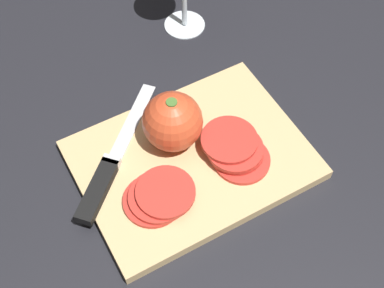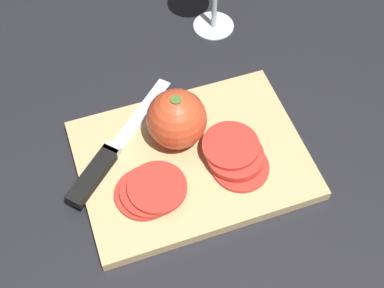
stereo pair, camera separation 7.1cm
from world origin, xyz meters
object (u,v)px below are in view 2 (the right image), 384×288
object	(u,v)px
whole_tomato	(177,119)
knife	(102,164)
tomato_slice_stack_near	(151,191)
tomato_slice_stack_far	(236,156)

from	to	relation	value
whole_tomato	knife	size ratio (longest dim) A/B	0.44
tomato_slice_stack_near	whole_tomato	bearing A→B (deg)	51.07
tomato_slice_stack_near	tomato_slice_stack_far	size ratio (longest dim) A/B	0.92
knife	tomato_slice_stack_far	bearing A→B (deg)	-59.14
knife	whole_tomato	bearing A→B (deg)	-35.82
tomato_slice_stack_near	tomato_slice_stack_far	xyz separation A→B (m)	(0.12, 0.01, 0.00)
whole_tomato	tomato_slice_stack_far	distance (m)	0.09
tomato_slice_stack_near	tomato_slice_stack_far	bearing A→B (deg)	5.37
knife	tomato_slice_stack_far	xyz separation A→B (m)	(0.17, -0.05, 0.01)
tomato_slice_stack_far	tomato_slice_stack_near	bearing A→B (deg)	-174.63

